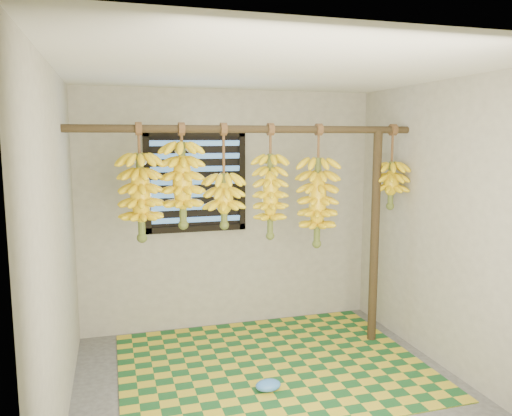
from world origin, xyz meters
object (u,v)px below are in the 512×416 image
object	(u,v)px
banana_bunch_d	(270,196)
banana_bunch_f	(391,185)
plastic_bag	(268,385)
banana_bunch_a	(141,197)
banana_bunch_b	(183,185)
support_post	(375,238)
banana_bunch_e	(317,202)
woven_mat	(272,365)
banana_bunch_c	(224,200)

from	to	relation	value
banana_bunch_d	banana_bunch_f	bearing A→B (deg)	0.00
plastic_bag	banana_bunch_a	xyz separation A→B (m)	(-0.87, 0.67, 1.40)
banana_bunch_f	banana_bunch_b	bearing A→B (deg)	-180.00
banana_bunch_f	support_post	bearing A→B (deg)	-180.00
banana_bunch_e	banana_bunch_a	bearing A→B (deg)	180.00
banana_bunch_d	woven_mat	bearing A→B (deg)	-103.33
banana_bunch_e	banana_bunch_f	distance (m)	0.75
woven_mat	plastic_bag	distance (m)	0.45
banana_bunch_a	banana_bunch_b	xyz separation A→B (m)	(0.34, 0.00, 0.09)
banana_bunch_e	support_post	bearing A→B (deg)	0.00
plastic_bag	banana_bunch_c	size ratio (longest dim) A/B	0.23
banana_bunch_c	banana_bunch_d	size ratio (longest dim) A/B	0.88
banana_bunch_c	banana_bunch_b	bearing A→B (deg)	180.00
banana_bunch_b	banana_bunch_e	size ratio (longest dim) A/B	0.79
banana_bunch_b	plastic_bag	bearing A→B (deg)	-51.57
support_post	banana_bunch_f	distance (m)	0.52
plastic_bag	banana_bunch_f	bearing A→B (deg)	25.56
banana_bunch_a	banana_bunch_c	size ratio (longest dim) A/B	1.08
banana_bunch_b	banana_bunch_e	distance (m)	1.22
banana_bunch_c	woven_mat	bearing A→B (deg)	-35.76
banana_bunch_c	banana_bunch_f	size ratio (longest dim) A/B	1.13
banana_bunch_d	banana_bunch_e	distance (m)	0.45
support_post	banana_bunch_d	size ratio (longest dim) A/B	2.01
plastic_bag	banana_bunch_b	size ratio (longest dim) A/B	0.24
support_post	plastic_bag	distance (m)	1.71
banana_bunch_b	banana_bunch_e	bearing A→B (deg)	-0.00
banana_bunch_a	banana_bunch_e	world-z (taller)	same
banana_bunch_c	banana_bunch_e	distance (m)	0.85
banana_bunch_b	banana_bunch_f	xyz separation A→B (m)	(1.94, 0.00, -0.05)
woven_mat	banana_bunch_d	xyz separation A→B (m)	(0.06, 0.25, 1.42)
banana_bunch_c	banana_bunch_f	world-z (taller)	same
woven_mat	banana_bunch_d	size ratio (longest dim) A/B	2.55
support_post	banana_bunch_e	world-z (taller)	banana_bunch_e
banana_bunch_a	banana_bunch_d	bearing A→B (deg)	-0.00
woven_mat	banana_bunch_c	bearing A→B (deg)	144.24
banana_bunch_d	banana_bunch_f	size ratio (longest dim) A/B	1.28
banana_bunch_c	banana_bunch_f	distance (m)	1.59
banana_bunch_d	banana_bunch_f	distance (m)	1.18
banana_bunch_d	banana_bunch_b	bearing A→B (deg)	180.00
support_post	banana_bunch_e	size ratio (longest dim) A/B	1.83
banana_bunch_b	banana_bunch_c	distance (m)	0.38
woven_mat	banana_bunch_f	bearing A→B (deg)	11.51
support_post	banana_bunch_f	bearing A→B (deg)	0.00
woven_mat	banana_bunch_f	world-z (taller)	banana_bunch_f
banana_bunch_b	banana_bunch_c	world-z (taller)	same
banana_bunch_b	banana_bunch_f	bearing A→B (deg)	0.00
banana_bunch_c	plastic_bag	bearing A→B (deg)	-74.61
woven_mat	banana_bunch_d	distance (m)	1.44
banana_bunch_a	banana_bunch_d	size ratio (longest dim) A/B	0.96
support_post	banana_bunch_c	size ratio (longest dim) A/B	2.28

